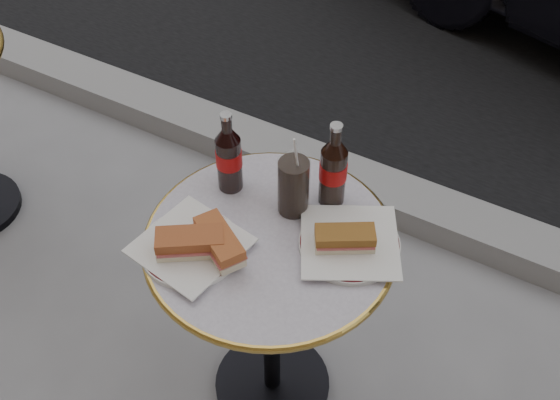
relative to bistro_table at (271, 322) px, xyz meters
The scene contains 11 objects.
ground 0.37m from the bistro_table, ahead, with size 80.00×80.00×0.00m, color gray.
curb 0.95m from the bistro_table, 90.00° to the left, with size 40.00×0.20×0.12m, color gray.
bistro_table is the anchor object (origin of this frame).
plate_left 0.42m from the bistro_table, 140.36° to the right, with size 0.24×0.24×0.01m, color white.
plate_right 0.42m from the bistro_table, 21.56° to the left, with size 0.24×0.24×0.01m, color silver.
sandwich_left_a 0.45m from the bistro_table, 135.36° to the right, with size 0.16×0.07×0.06m, color #A45029.
sandwich_left_b 0.43m from the bistro_table, 128.82° to the right, with size 0.15×0.07×0.05m, color #AC562B.
sandwich_right 0.44m from the bistro_table, 17.27° to the left, with size 0.14×0.07×0.05m, color brown.
cola_bottle_left 0.53m from the bistro_table, 149.21° to the left, with size 0.07×0.07×0.24m, color black, non-canonical shape.
cola_bottle_right 0.53m from the bistro_table, 68.58° to the left, with size 0.07×0.07×0.25m, color black, non-canonical shape.
cola_glass 0.46m from the bistro_table, 88.30° to the left, with size 0.08×0.08×0.16m, color black.
Camera 1 is at (0.55, -0.95, 2.03)m, focal length 45.00 mm.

